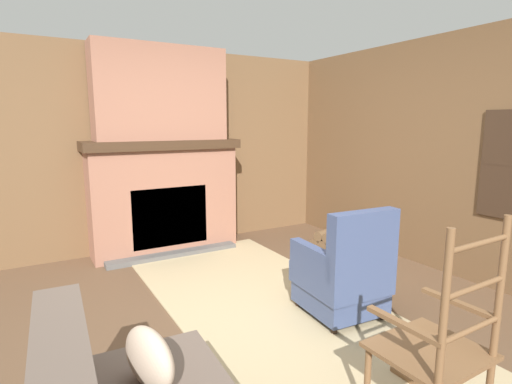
{
  "coord_description": "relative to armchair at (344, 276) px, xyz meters",
  "views": [
    {
      "loc": [
        2.65,
        -1.47,
        1.6
      ],
      "look_at": [
        -0.86,
        0.57,
        0.9
      ],
      "focal_mm": 28.0,
      "sensor_mm": 36.0,
      "label": 1
    }
  ],
  "objects": [
    {
      "name": "armchair",
      "position": [
        0.0,
        0.0,
        0.0
      ],
      "size": [
        0.69,
        0.65,
        0.95
      ],
      "rotation": [
        0.0,
        0.0,
        3.07
      ],
      "color": "#3D4C75",
      "rests_on": "ground"
    },
    {
      "name": "rocking_chair",
      "position": [
        1.19,
        -0.46,
        0.06
      ],
      "size": [
        0.81,
        0.54,
        1.17
      ],
      "rotation": [
        0.0,
        0.0,
        3.16
      ],
      "color": "brown",
      "rests_on": "ground"
    },
    {
      "name": "firewood_stack",
      "position": [
        -1.48,
        1.14,
        -0.24
      ],
      "size": [
        0.48,
        0.49,
        0.24
      ],
      "rotation": [
        0.0,
        0.0,
        0.24
      ],
      "color": "brown",
      "rests_on": "ground"
    },
    {
      "name": "wood_panel_wall_back",
      "position": [
        -0.27,
        1.68,
        0.91
      ],
      "size": [
        5.37,
        0.09,
        2.52
      ],
      "color": "brown",
      "rests_on": "ground"
    },
    {
      "name": "fireplace_hearth",
      "position": [
        -2.45,
        -0.74,
        0.34
      ],
      "size": [
        0.66,
        1.87,
        1.4
      ],
      "color": "#93604C",
      "rests_on": "ground"
    },
    {
      "name": "chimney_breast",
      "position": [
        -2.46,
        -0.74,
        1.6
      ],
      "size": [
        0.39,
        1.56,
        1.11
      ],
      "color": "#93604C",
      "rests_on": "fireplace_hearth"
    },
    {
      "name": "oil_lamp_vase",
      "position": [
        -2.51,
        -1.03,
        1.15
      ],
      "size": [
        0.13,
        0.13,
        0.28
      ],
      "color": "#B24C42",
      "rests_on": "fireplace_hearth"
    },
    {
      "name": "ground_plane",
      "position": [
        -0.3,
        -0.74,
        -0.35
      ],
      "size": [
        14.0,
        14.0,
        0.0
      ],
      "primitive_type": "plane",
      "color": "brown"
    },
    {
      "name": "area_rug",
      "position": [
        -0.46,
        -0.43,
        -0.35
      ],
      "size": [
        3.73,
        1.66,
        0.01
      ],
      "color": "tan",
      "rests_on": "ground"
    },
    {
      "name": "storage_case",
      "position": [
        -2.51,
        -0.15,
        1.11
      ],
      "size": [
        0.17,
        0.27,
        0.12
      ],
      "color": "gray",
      "rests_on": "fireplace_hearth"
    },
    {
      "name": "wood_panel_wall_left",
      "position": [
        -2.71,
        -0.74,
        0.91
      ],
      "size": [
        0.06,
        5.37,
        2.52
      ],
      "color": "brown",
      "rests_on": "ground"
    }
  ]
}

